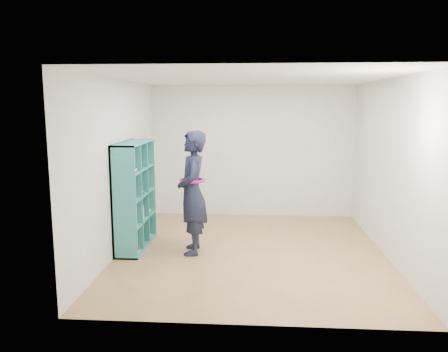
{
  "coord_description": "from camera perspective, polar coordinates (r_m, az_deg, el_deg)",
  "views": [
    {
      "loc": [
        0.02,
        -6.4,
        2.23
      ],
      "look_at": [
        -0.43,
        0.3,
        1.12
      ],
      "focal_mm": 35.0,
      "sensor_mm": 36.0,
      "label": 1
    }
  ],
  "objects": [
    {
      "name": "wall_back",
      "position": [
        8.7,
        3.69,
        3.22
      ],
      "size": [
        4.0,
        0.02,
        2.6
      ],
      "primitive_type": "cube",
      "color": "silver",
      "rests_on": "floor"
    },
    {
      "name": "smartphone",
      "position": [
        6.58,
        -5.38,
        -1.01
      ],
      "size": [
        0.04,
        0.11,
        0.14
      ],
      "rotation": [
        0.47,
        0.0,
        0.31
      ],
      "color": "silver",
      "rests_on": "person"
    },
    {
      "name": "wall_front",
      "position": [
        4.25,
        3.47,
        -3.24
      ],
      "size": [
        4.0,
        0.02,
        2.6
      ],
      "primitive_type": "cube",
      "color": "silver",
      "rests_on": "floor"
    },
    {
      "name": "person",
      "position": [
        6.52,
        -4.15,
        -2.18
      ],
      "size": [
        0.51,
        0.72,
        1.85
      ],
      "rotation": [
        0.0,
        0.0,
        -1.46
      ],
      "color": "black",
      "rests_on": "floor"
    },
    {
      "name": "bookshelf",
      "position": [
        6.94,
        -11.78,
        -2.66
      ],
      "size": [
        0.36,
        1.24,
        1.66
      ],
      "color": "teal",
      "rests_on": "floor"
    },
    {
      "name": "wall_right",
      "position": [
        6.76,
        20.82,
        0.87
      ],
      "size": [
        0.02,
        4.5,
        2.6
      ],
      "primitive_type": "cube",
      "color": "silver",
      "rests_on": "floor"
    },
    {
      "name": "floor",
      "position": [
        6.78,
        3.5,
        -9.84
      ],
      "size": [
        4.5,
        4.5,
        0.0
      ],
      "primitive_type": "plane",
      "color": "olive",
      "rests_on": "ground"
    },
    {
      "name": "ceiling",
      "position": [
        6.41,
        3.74,
        12.68
      ],
      "size": [
        4.5,
        4.5,
        0.0
      ],
      "primitive_type": "plane",
      "color": "white",
      "rests_on": "wall_back"
    },
    {
      "name": "wall_left",
      "position": [
        6.78,
        -13.55,
        1.24
      ],
      "size": [
        0.02,
        4.5,
        2.6
      ],
      "primitive_type": "cube",
      "color": "silver",
      "rests_on": "floor"
    }
  ]
}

